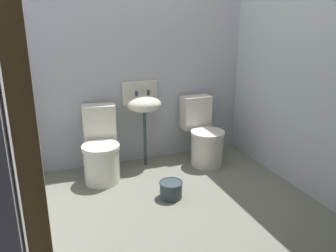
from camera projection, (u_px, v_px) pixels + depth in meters
name	position (u px, v px, depth m)	size (l,w,h in m)	color
ground_plane	(179.00, 208.00, 3.28)	(2.96, 2.75, 0.08)	slate
wall_back	(140.00, 74.00, 4.03)	(2.96, 0.10, 2.11)	#AFB3BB
wall_left	(12.00, 108.00, 2.58)	(0.10, 2.55, 2.11)	#ADAEBF
wall_right	(297.00, 84.00, 3.48)	(0.10, 2.55, 2.11)	#B1BAC0
wooden_door_post	(30.00, 164.00, 1.62)	(0.11, 0.11, 2.11)	olive
toilet_left	(101.00, 151.00, 3.71)	(0.48, 0.65, 0.78)	silver
toilet_right	(204.00, 137.00, 4.13)	(0.42, 0.61, 0.78)	silver
sink	(143.00, 104.00, 3.93)	(0.42, 0.35, 0.99)	#323F45
bucket	(171.00, 189.00, 3.37)	(0.24, 0.24, 0.17)	#323F45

